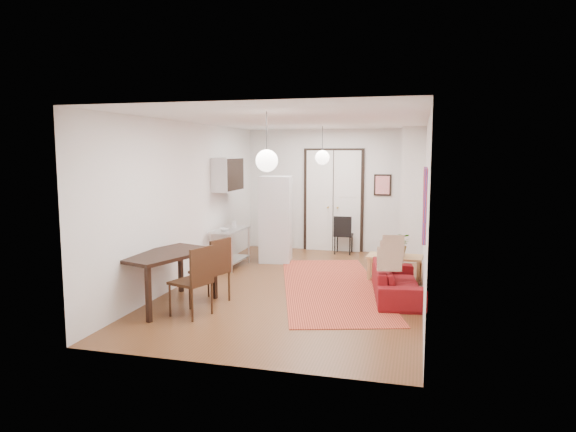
% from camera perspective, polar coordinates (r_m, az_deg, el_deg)
% --- Properties ---
extents(floor, '(7.00, 7.00, 0.00)m').
position_cam_1_polar(floor, '(9.16, 1.37, -7.83)').
color(floor, brown).
rests_on(floor, ground).
extents(ceiling, '(4.20, 7.00, 0.02)m').
position_cam_1_polar(ceiling, '(8.87, 1.43, 10.58)').
color(ceiling, silver).
rests_on(ceiling, wall_back).
extents(wall_back, '(4.20, 0.02, 2.90)m').
position_cam_1_polar(wall_back, '(12.32, 5.11, 2.84)').
color(wall_back, silver).
rests_on(wall_back, floor).
extents(wall_front, '(4.20, 0.02, 2.90)m').
position_cam_1_polar(wall_front, '(5.58, -6.82, -2.38)').
color(wall_front, silver).
rests_on(wall_front, floor).
extents(wall_left, '(0.02, 7.00, 2.90)m').
position_cam_1_polar(wall_left, '(9.60, -10.91, 1.53)').
color(wall_left, silver).
rests_on(wall_left, floor).
extents(wall_right, '(0.02, 7.00, 2.90)m').
position_cam_1_polar(wall_right, '(8.67, 15.04, 0.82)').
color(wall_right, silver).
rests_on(wall_right, floor).
extents(double_doors, '(1.44, 0.06, 2.50)m').
position_cam_1_polar(double_doors, '(12.30, 5.06, 1.67)').
color(double_doors, white).
rests_on(double_doors, wall_back).
extents(stub_partition, '(0.50, 0.10, 2.90)m').
position_cam_1_polar(stub_partition, '(11.21, 13.67, 2.25)').
color(stub_partition, silver).
rests_on(stub_partition, floor).
extents(wall_cabinet, '(0.35, 1.00, 0.70)m').
position_cam_1_polar(wall_cabinet, '(10.87, -6.71, 4.63)').
color(wall_cabinet, silver).
rests_on(wall_cabinet, wall_left).
extents(painting_popart, '(0.05, 1.00, 1.00)m').
position_cam_1_polar(painting_popart, '(7.41, 14.96, 1.34)').
color(painting_popart, red).
rests_on(painting_popart, wall_right).
extents(painting_abstract, '(0.05, 0.50, 0.60)m').
position_cam_1_polar(painting_abstract, '(9.44, 14.92, 3.45)').
color(painting_abstract, beige).
rests_on(painting_abstract, wall_right).
extents(poster_back, '(0.40, 0.03, 0.50)m').
position_cam_1_polar(poster_back, '(12.15, 10.46, 3.40)').
color(poster_back, red).
rests_on(poster_back, wall_back).
extents(print_left, '(0.03, 0.44, 0.54)m').
position_cam_1_polar(print_left, '(11.39, -6.50, 5.00)').
color(print_left, '#9A5D40').
rests_on(print_left, wall_left).
extents(pendant_back, '(0.30, 0.30, 0.80)m').
position_cam_1_polar(pendant_back, '(10.81, 3.84, 6.51)').
color(pendant_back, white).
rests_on(pendant_back, ceiling).
extents(pendant_front, '(0.30, 0.30, 0.80)m').
position_cam_1_polar(pendant_front, '(6.92, -2.38, 6.17)').
color(pendant_front, white).
rests_on(pendant_front, ceiling).
extents(kilim_rug, '(2.79, 4.66, 0.01)m').
position_cam_1_polar(kilim_rug, '(9.16, 4.88, -7.82)').
color(kilim_rug, '#BF492F').
rests_on(kilim_rug, floor).
extents(sofa, '(0.96, 1.91, 0.54)m').
position_cam_1_polar(sofa, '(8.63, 12.01, -7.10)').
color(sofa, maroon).
rests_on(sofa, floor).
extents(coffee_table, '(1.04, 0.63, 0.45)m').
position_cam_1_polar(coffee_table, '(9.80, 11.79, -4.67)').
color(coffee_table, tan).
rests_on(coffee_table, floor).
extents(potted_plant, '(0.41, 0.37, 0.43)m').
position_cam_1_polar(potted_plant, '(9.75, 12.41, -3.10)').
color(potted_plant, '#2B602C').
rests_on(potted_plant, coffee_table).
extents(kitchen_counter, '(0.55, 1.06, 0.80)m').
position_cam_1_polar(kitchen_counter, '(10.64, -6.42, -3.01)').
color(kitchen_counter, silver).
rests_on(kitchen_counter, floor).
extents(bowl, '(0.19, 0.19, 0.05)m').
position_cam_1_polar(bowl, '(10.31, -7.04, -1.51)').
color(bowl, silver).
rests_on(bowl, kitchen_counter).
extents(soap_bottle, '(0.08, 0.08, 0.17)m').
position_cam_1_polar(soap_bottle, '(10.81, -5.98, -0.78)').
color(soap_bottle, teal).
rests_on(soap_bottle, kitchen_counter).
extents(fridge, '(0.74, 0.74, 1.85)m').
position_cam_1_polar(fridge, '(11.08, -1.37, -0.34)').
color(fridge, silver).
rests_on(fridge, floor).
extents(dining_table, '(1.28, 1.70, 0.83)m').
position_cam_1_polar(dining_table, '(8.12, -13.46, -4.62)').
color(dining_table, black).
rests_on(dining_table, floor).
extents(dining_chair_near, '(0.62, 0.76, 1.03)m').
position_cam_1_polar(dining_chair_near, '(8.30, -8.41, -5.24)').
color(dining_chair_near, '#341C10').
rests_on(dining_chair_near, floor).
extents(dining_chair_far, '(0.62, 0.76, 1.03)m').
position_cam_1_polar(dining_chair_far, '(7.68, -10.45, -6.30)').
color(dining_chair_far, '#341C10').
rests_on(dining_chair_far, floor).
extents(black_side_chair, '(0.41, 0.41, 0.90)m').
position_cam_1_polar(black_side_chair, '(12.12, 6.26, -1.65)').
color(black_side_chair, black).
rests_on(black_side_chair, floor).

